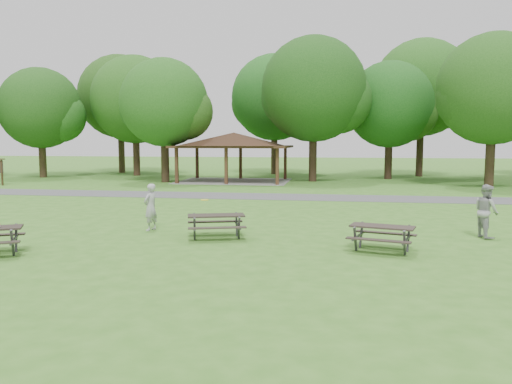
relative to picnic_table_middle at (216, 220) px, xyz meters
name	(u,v)px	position (x,y,z in m)	size (l,w,h in m)	color
ground	(199,250)	(-0.04, -1.88, -0.58)	(160.00, 160.00, 0.00)	#3A7320
asphalt_path	(267,196)	(-0.04, 12.12, -0.57)	(120.00, 3.20, 0.02)	#4C4C4F
pavilion	(234,142)	(-4.04, 22.12, 2.48)	(8.60, 7.01, 3.76)	#392214
tree_row_b	(42,111)	(-20.96, 23.65, 5.08)	(7.14, 6.80, 9.28)	#2F2115
tree_row_c	(136,102)	(-13.95, 27.15, 5.96)	(8.19, 7.80, 10.67)	#331F16
tree_row_d	(165,105)	(-8.96, 20.65, 5.19)	(6.93, 6.60, 9.27)	black
tree_row_e	(315,92)	(2.06, 23.15, 6.20)	(8.40, 8.00, 11.02)	black
tree_row_f	(391,107)	(8.05, 26.65, 5.26)	(7.35, 7.00, 9.55)	black
tree_row_g	(495,92)	(14.05, 20.15, 5.75)	(7.77, 7.40, 10.25)	black
tree_deep_a	(121,99)	(-16.94, 30.65, 6.55)	(8.40, 8.00, 11.38)	#312316
tree_deep_b	(276,100)	(-1.94, 31.15, 6.30)	(8.40, 8.00, 11.13)	#301F15
tree_deep_c	(423,91)	(11.06, 30.15, 6.86)	(8.82, 8.40, 11.90)	#311F15
picnic_table_middle	(216,220)	(0.00, 0.00, 0.00)	(2.17, 1.93, 0.79)	#2A231E
picnic_table_far	(382,232)	(5.13, -1.13, -0.02)	(2.07, 1.83, 0.76)	#2D2521
frisbee_in_flight	(205,200)	(-0.66, 1.05, 0.53)	(0.31, 0.31, 0.02)	yellow
frisbee_thrower	(151,207)	(-2.59, 0.96, 0.24)	(0.60, 0.40, 1.65)	#A4A4A6
frisbee_catcher	(486,211)	(8.63, 1.48, 0.29)	(0.85, 0.66, 1.74)	#98989A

